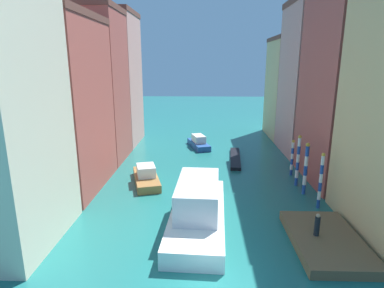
{
  "coord_description": "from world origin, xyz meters",
  "views": [
    {
      "loc": [
        -0.49,
        -15.21,
        11.85
      ],
      "look_at": [
        -1.94,
        25.19,
        1.5
      ],
      "focal_mm": 29.65,
      "sensor_mm": 36.0,
      "label": 1
    }
  ],
  "objects": [
    {
      "name": "mooring_pole_1",
      "position": [
        8.92,
        12.65,
        2.51
      ],
      "size": [
        0.36,
        0.36,
        4.91
      ],
      "color": "#1E479E",
      "rests_on": "ground"
    },
    {
      "name": "vaporetto_white",
      "position": [
        -0.83,
        6.69,
        1.33
      ],
      "size": [
        4.45,
        12.05,
        3.42
      ],
      "color": "white",
      "rests_on": "ground"
    },
    {
      "name": "building_left_1",
      "position": [
        -13.99,
        13.8,
        8.14
      ],
      "size": [
        7.49,
        10.8,
        16.26
      ],
      "color": "#B25147",
      "rests_on": "ground"
    },
    {
      "name": "gondola_black",
      "position": [
        3.6,
        23.27,
        0.2
      ],
      "size": [
        1.89,
        8.84,
        0.4
      ],
      "color": "black",
      "rests_on": "ground"
    },
    {
      "name": "building_right_3",
      "position": [
        13.99,
        37.08,
        7.93
      ],
      "size": [
        7.49,
        10.0,
        15.84
      ],
      "color": "#DBB77A",
      "rests_on": "ground"
    },
    {
      "name": "mooring_pole_3",
      "position": [
        9.11,
        17.8,
        2.02
      ],
      "size": [
        0.32,
        0.32,
        3.95
      ],
      "color": "#1E479E",
      "rests_on": "ground"
    },
    {
      "name": "motorboat_0",
      "position": [
        -1.12,
        29.19,
        0.67
      ],
      "size": [
        3.56,
        6.09,
        1.8
      ],
      "color": "#234C93",
      "rests_on": "ground"
    },
    {
      "name": "building_right_1",
      "position": [
        13.99,
        16.75,
        9.78
      ],
      "size": [
        7.49,
        10.69,
        19.55
      ],
      "color": "#B25147",
      "rests_on": "ground"
    },
    {
      "name": "mooring_pole_2",
      "position": [
        8.82,
        14.78,
        2.63
      ],
      "size": [
        0.34,
        0.34,
        5.15
      ],
      "color": "#1E479E",
      "rests_on": "ground"
    },
    {
      "name": "building_right_2",
      "position": [
        13.99,
        27.29,
        9.84
      ],
      "size": [
        7.49,
        9.72,
        19.65
      ],
      "color": "tan",
      "rests_on": "ground"
    },
    {
      "name": "ground_plane",
      "position": [
        0.0,
        24.5,
        0.0
      ],
      "size": [
        154.0,
        154.0,
        0.0
      ],
      "primitive_type": "plane",
      "color": "#1E6B66"
    },
    {
      "name": "person_on_dock",
      "position": [
        7.16,
        4.17,
        1.37
      ],
      "size": [
        0.36,
        0.36,
        1.57
      ],
      "color": "black",
      "rests_on": "waterfront_dock"
    },
    {
      "name": "mooring_pole_0",
      "position": [
        9.25,
        9.72,
        2.46
      ],
      "size": [
        0.3,
        0.3,
        4.83
      ],
      "color": "#1E479E",
      "rests_on": "ground"
    },
    {
      "name": "building_left_2",
      "position": [
        -13.99,
        23.21,
        9.14
      ],
      "size": [
        7.49,
        7.94,
        18.25
      ],
      "color": "#B25147",
      "rests_on": "ground"
    },
    {
      "name": "motorboat_1",
      "position": [
        -6.23,
        14.95,
        0.65
      ],
      "size": [
        3.84,
        6.61,
        1.85
      ],
      "color": "olive",
      "rests_on": "ground"
    },
    {
      "name": "waterfront_dock",
      "position": [
        7.8,
        4.04,
        0.32
      ],
      "size": [
        4.45,
        7.36,
        0.64
      ],
      "color": "brown",
      "rests_on": "ground"
    },
    {
      "name": "building_left_3",
      "position": [
        -13.99,
        31.78,
        9.52
      ],
      "size": [
        7.49,
        9.11,
        19.02
      ],
      "color": "tan",
      "rests_on": "ground"
    }
  ]
}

